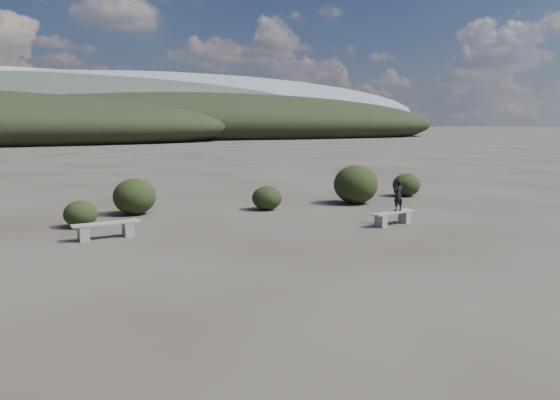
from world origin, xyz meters
TOP-DOWN VIEW (x-y plane):
  - ground at (0.00, 0.00)m, footprint 1200.00×1200.00m
  - bench_left at (-4.30, 5.74)m, footprint 1.84×0.58m
  - bench_right at (4.06, 3.99)m, footprint 1.72×0.72m
  - seated_person at (4.26, 4.03)m, footprint 0.39×0.28m
  - shrub_a at (-4.75, 7.83)m, footprint 1.00×1.00m
  - shrub_b at (-2.79, 9.55)m, footprint 1.46×1.46m
  - shrub_c at (1.78, 8.48)m, footprint 1.10×1.10m
  - shrub_d at (5.61, 8.42)m, footprint 1.75×1.75m
  - shrub_e at (8.85, 9.33)m, footprint 1.20×1.20m
  - mountain_ridges at (-7.48, 339.06)m, footprint 500.00×400.00m

SIDE VIEW (x-z plane):
  - ground at x=0.00m, z-range 0.00..0.00m
  - bench_right at x=4.06m, z-range 0.05..0.47m
  - bench_left at x=-4.30m, z-range 0.05..0.50m
  - shrub_a at x=-4.75m, z-range 0.00..0.82m
  - shrub_c at x=1.78m, z-range 0.00..0.88m
  - shrub_e at x=8.85m, z-range 0.00..1.00m
  - shrub_b at x=-2.79m, z-range 0.00..1.25m
  - shrub_d at x=5.61m, z-range 0.00..1.53m
  - seated_person at x=4.26m, z-range 0.42..1.42m
  - mountain_ridges at x=-7.48m, z-range -17.16..38.84m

